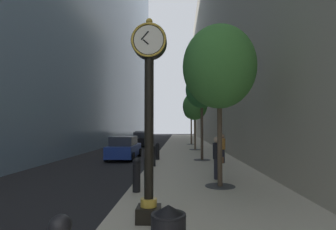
# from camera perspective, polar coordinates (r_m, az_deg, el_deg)

# --- Properties ---
(ground_plane) EXTENTS (110.00, 110.00, 0.00)m
(ground_plane) POSITION_cam_1_polar(r_m,az_deg,el_deg) (28.28, -1.26, -7.21)
(ground_plane) COLOR black
(ground_plane) RESTS_ON ground
(sidewalk_right) EXTENTS (5.70, 80.00, 0.14)m
(sidewalk_right) POSITION_cam_1_polar(r_m,az_deg,el_deg) (31.23, 4.35, -6.63)
(sidewalk_right) COLOR #BCB29E
(sidewalk_right) RESTS_ON ground
(building_block_right) EXTENTS (9.00, 80.00, 28.66)m
(building_block_right) POSITION_cam_1_polar(r_m,az_deg,el_deg) (34.40, 17.25, 18.04)
(building_block_right) COLOR #A89E89
(building_block_right) RESTS_ON ground
(street_clock) EXTENTS (0.84, 0.55, 4.81)m
(street_clock) POSITION_cam_1_polar(r_m,az_deg,el_deg) (6.31, -4.09, 1.49)
(street_clock) COLOR black
(street_clock) RESTS_ON sidewalk_right
(bollard_third) EXTENTS (0.28, 0.28, 1.14)m
(bollard_third) POSITION_cam_1_polar(r_m,az_deg,el_deg) (9.30, -6.74, -12.41)
(bollard_third) COLOR black
(bollard_third) RESTS_ON sidewalk_right
(bollard_fourth) EXTENTS (0.28, 0.28, 1.14)m
(bollard_fourth) POSITION_cam_1_polar(r_m,az_deg,el_deg) (12.15, -4.53, -10.06)
(bollard_fourth) COLOR black
(bollard_fourth) RESTS_ON sidewalk_right
(bollard_fifth) EXTENTS (0.28, 0.28, 1.14)m
(bollard_fifth) POSITION_cam_1_polar(r_m,az_deg,el_deg) (15.02, -3.18, -8.60)
(bollard_fifth) COLOR black
(bollard_fifth) RESTS_ON sidewalk_right
(bollard_sixth) EXTENTS (0.28, 0.28, 1.14)m
(bollard_sixth) POSITION_cam_1_polar(r_m,az_deg,el_deg) (17.91, -2.27, -7.61)
(bollard_sixth) COLOR black
(bollard_sixth) RESTS_ON sidewalk_right
(street_tree_near) EXTENTS (2.74, 2.74, 6.03)m
(street_tree_near) POSITION_cam_1_polar(r_m,az_deg,el_deg) (10.34, 10.87, 10.01)
(street_tree_near) COLOR #333335
(street_tree_near) RESTS_ON sidewalk_right
(street_tree_mid_near) EXTENTS (2.14, 2.14, 5.88)m
(street_tree_mid_near) POSITION_cam_1_polar(r_m,az_deg,el_deg) (17.93, 7.22, 5.28)
(street_tree_mid_near) COLOR #333335
(street_tree_mid_near) RESTS_ON sidewalk_right
(street_tree_mid_far) EXTENTS (2.31, 2.31, 5.47)m
(street_tree_mid_far) POSITION_cam_1_polar(r_m,az_deg,el_deg) (25.53, 5.77, 1.85)
(street_tree_mid_far) COLOR #333335
(street_tree_mid_far) RESTS_ON sidewalk_right
(street_tree_far) EXTENTS (1.88, 1.88, 5.29)m
(street_tree_far) POSITION_cam_1_polar(r_m,az_deg,el_deg) (33.21, 4.98, 0.93)
(street_tree_far) COLOR #333335
(street_tree_far) RESTS_ON sidewalk_right
(pedestrian_walking) EXTENTS (0.48, 0.38, 1.77)m
(pedestrian_walking) POSITION_cam_1_polar(r_m,az_deg,el_deg) (11.51, 10.45, -8.74)
(pedestrian_walking) COLOR #23232D
(pedestrian_walking) RESTS_ON sidewalk_right
(pedestrian_by_clock) EXTENTS (0.43, 0.43, 1.73)m
(pedestrian_by_clock) POSITION_cam_1_polar(r_m,az_deg,el_deg) (16.59, 11.57, -6.85)
(pedestrian_by_clock) COLOR #23232D
(pedestrian_by_clock) RESTS_ON sidewalk_right
(car_black_near) EXTENTS (2.09, 4.69, 1.69)m
(car_black_near) POSITION_cam_1_polar(r_m,az_deg,el_deg) (31.95, -5.55, -5.18)
(car_black_near) COLOR black
(car_black_near) RESTS_ON ground
(car_blue_mid) EXTENTS (1.99, 4.65, 1.64)m
(car_blue_mid) POSITION_cam_1_polar(r_m,az_deg,el_deg) (19.62, -9.34, -6.95)
(car_blue_mid) COLOR navy
(car_blue_mid) RESTS_ON ground
(car_silver_far) EXTENTS (2.17, 4.33, 1.68)m
(car_silver_far) POSITION_cam_1_polar(r_m,az_deg,el_deg) (38.85, -5.57, -4.70)
(car_silver_far) COLOR #B7BABF
(car_silver_far) RESTS_ON ground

